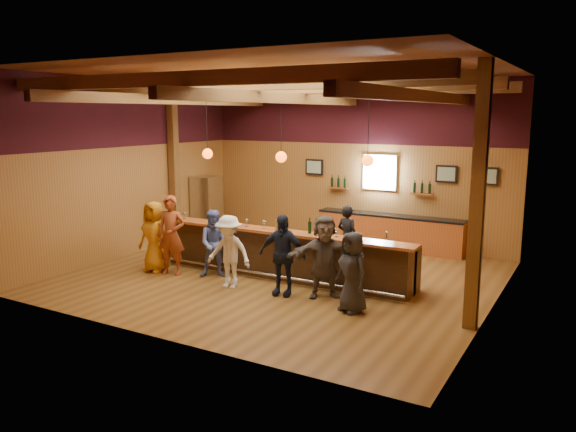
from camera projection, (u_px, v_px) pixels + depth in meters
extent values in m
plane|color=brown|center=(281.00, 277.00, 12.64)|extent=(9.00, 9.00, 0.00)
cube|color=brown|center=(354.00, 164.00, 15.65)|extent=(9.00, 0.04, 4.50)
cube|color=brown|center=(153.00, 203.00, 8.81)|extent=(9.00, 0.04, 4.50)
cube|color=brown|center=(130.00, 168.00, 14.42)|extent=(0.04, 8.00, 4.50)
cube|color=brown|center=(498.00, 192.00, 10.04)|extent=(0.04, 8.00, 4.50)
cube|color=brown|center=(281.00, 71.00, 11.82)|extent=(9.00, 8.00, 0.04)
cube|color=black|center=(354.00, 113.00, 15.38)|extent=(9.00, 0.01, 1.70)
cube|color=black|center=(128.00, 113.00, 14.16)|extent=(0.01, 8.00, 1.70)
cube|color=black|center=(502.00, 112.00, 9.79)|extent=(0.01, 8.00, 1.70)
cube|color=brown|center=(174.00, 164.00, 15.63)|extent=(0.22, 0.22, 4.50)
cube|color=brown|center=(478.00, 198.00, 9.26)|extent=(0.22, 0.22, 4.50)
cube|color=brown|center=(190.00, 79.00, 9.31)|extent=(8.80, 0.20, 0.25)
cube|color=brown|center=(255.00, 84.00, 11.02)|extent=(8.80, 0.20, 0.25)
cube|color=brown|center=(303.00, 88.00, 12.73)|extent=(8.80, 0.20, 0.25)
cube|color=brown|center=(340.00, 91.00, 14.44)|extent=(8.80, 0.20, 0.25)
cube|color=brown|center=(173.00, 100.00, 13.38)|extent=(0.18, 7.80, 0.22)
cube|color=brown|center=(281.00, 98.00, 11.92)|extent=(0.18, 7.80, 0.22)
cube|color=brown|center=(420.00, 96.00, 10.46)|extent=(0.18, 7.80, 0.22)
cube|color=black|center=(281.00, 254.00, 12.54)|extent=(6.00, 0.60, 1.05)
cube|color=#91421A|center=(277.00, 232.00, 12.29)|extent=(6.30, 0.50, 0.06)
cube|color=black|center=(290.00, 234.00, 12.79)|extent=(6.00, 0.48, 0.05)
cube|color=black|center=(290.00, 254.00, 12.88)|extent=(6.00, 0.48, 0.90)
cube|color=silver|center=(372.00, 246.00, 11.83)|extent=(0.45, 0.40, 0.14)
cube|color=silver|center=(395.00, 249.00, 11.58)|extent=(0.45, 0.40, 0.14)
cylinder|color=silver|center=(272.00, 275.00, 12.25)|extent=(6.00, 0.06, 0.06)
cube|color=#91421A|center=(389.00, 233.00, 15.15)|extent=(4.00, 0.50, 0.90)
cube|color=black|center=(390.00, 216.00, 15.06)|extent=(4.00, 0.52, 0.05)
cube|color=silver|center=(380.00, 172.00, 15.25)|extent=(0.95, 0.08, 0.95)
cube|color=white|center=(379.00, 172.00, 15.21)|extent=(0.78, 0.01, 0.78)
cube|color=black|center=(314.00, 167.00, 16.21)|extent=(0.55, 0.04, 0.45)
cube|color=silver|center=(314.00, 167.00, 16.19)|extent=(0.45, 0.01, 0.35)
cube|color=black|center=(446.00, 174.00, 14.36)|extent=(0.55, 0.04, 0.45)
cube|color=silver|center=(446.00, 174.00, 14.34)|extent=(0.45, 0.01, 0.35)
cube|color=black|center=(487.00, 176.00, 13.87)|extent=(0.55, 0.04, 0.45)
cube|color=silver|center=(487.00, 176.00, 13.85)|extent=(0.45, 0.01, 0.35)
cube|color=#91421A|center=(338.00, 188.00, 15.87)|extent=(0.60, 0.18, 0.04)
cylinder|color=black|center=(332.00, 182.00, 15.94)|extent=(0.07, 0.07, 0.26)
cylinder|color=black|center=(338.00, 183.00, 15.84)|extent=(0.07, 0.07, 0.26)
cylinder|color=black|center=(345.00, 183.00, 15.74)|extent=(0.07, 0.07, 0.26)
cube|color=#91421A|center=(422.00, 194.00, 14.70)|extent=(0.60, 0.18, 0.04)
cylinder|color=black|center=(415.00, 188.00, 14.77)|extent=(0.07, 0.07, 0.26)
cylinder|color=black|center=(422.00, 188.00, 14.67)|extent=(0.07, 0.07, 0.26)
cylinder|color=black|center=(430.00, 189.00, 14.57)|extent=(0.07, 0.07, 0.26)
cylinder|color=black|center=(207.00, 127.00, 13.01)|extent=(0.01, 0.01, 1.25)
sphere|color=#FF510C|center=(207.00, 154.00, 13.12)|extent=(0.24, 0.24, 0.24)
cylinder|color=black|center=(281.00, 128.00, 12.03)|extent=(0.01, 0.01, 1.25)
sphere|color=#FF510C|center=(281.00, 157.00, 12.15)|extent=(0.24, 0.24, 0.24)
cylinder|color=black|center=(368.00, 129.00, 11.06)|extent=(0.01, 0.01, 1.25)
sphere|color=#FF510C|center=(368.00, 161.00, 11.17)|extent=(0.24, 0.24, 0.24)
cube|color=silver|center=(207.00, 206.00, 16.69)|extent=(0.70, 0.70, 1.80)
imported|color=#C17612|center=(154.00, 236.00, 12.96)|extent=(0.83, 0.56, 1.66)
imported|color=#8E3C19|center=(171.00, 235.00, 12.71)|extent=(0.76, 0.60, 1.82)
imported|color=#5265A5|center=(215.00, 244.00, 12.53)|extent=(0.94, 0.89, 1.53)
imported|color=silver|center=(229.00, 252.00, 11.74)|extent=(1.04, 0.65, 1.55)
imported|color=#181E30|center=(282.00, 255.00, 11.27)|extent=(1.03, 0.57, 1.66)
imported|color=#574D45|center=(325.00, 257.00, 11.12)|extent=(1.55, 1.29, 1.67)
imported|color=#262528|center=(352.00, 272.00, 10.31)|extent=(0.88, 0.76, 1.51)
imported|color=black|center=(347.00, 238.00, 13.13)|extent=(0.63, 0.48, 1.53)
cylinder|color=brown|center=(280.00, 225.00, 12.26)|extent=(0.22, 0.22, 0.24)
cylinder|color=black|center=(310.00, 228.00, 11.94)|extent=(0.07, 0.07, 0.25)
cylinder|color=black|center=(310.00, 220.00, 11.91)|extent=(0.03, 0.03, 0.09)
cylinder|color=black|center=(316.00, 228.00, 11.92)|extent=(0.07, 0.07, 0.25)
cylinder|color=black|center=(316.00, 220.00, 11.89)|extent=(0.02, 0.02, 0.09)
cylinder|color=silver|center=(185.00, 218.00, 13.64)|extent=(0.07, 0.07, 0.01)
cylinder|color=silver|center=(185.00, 216.00, 13.63)|extent=(0.01, 0.01, 0.10)
sphere|color=silver|center=(184.00, 213.00, 13.62)|extent=(0.08, 0.08, 0.08)
cylinder|color=silver|center=(214.00, 222.00, 13.18)|extent=(0.07, 0.07, 0.01)
cylinder|color=silver|center=(214.00, 220.00, 13.17)|extent=(0.01, 0.01, 0.11)
sphere|color=silver|center=(214.00, 216.00, 13.15)|extent=(0.08, 0.08, 0.08)
cylinder|color=silver|center=(215.00, 223.00, 13.05)|extent=(0.07, 0.07, 0.01)
cylinder|color=silver|center=(214.00, 221.00, 13.04)|extent=(0.01, 0.01, 0.10)
sphere|color=silver|center=(214.00, 217.00, 13.03)|extent=(0.08, 0.08, 0.08)
cylinder|color=silver|center=(247.00, 226.00, 12.70)|extent=(0.07, 0.07, 0.01)
cylinder|color=silver|center=(247.00, 224.00, 12.69)|extent=(0.01, 0.01, 0.10)
sphere|color=silver|center=(247.00, 220.00, 12.68)|extent=(0.08, 0.08, 0.08)
cylinder|color=silver|center=(264.00, 228.00, 12.47)|extent=(0.08, 0.08, 0.01)
cylinder|color=silver|center=(264.00, 226.00, 12.46)|extent=(0.01, 0.01, 0.11)
sphere|color=silver|center=(264.00, 222.00, 12.44)|extent=(0.09, 0.09, 0.09)
cylinder|color=silver|center=(316.00, 236.00, 11.72)|extent=(0.07, 0.07, 0.01)
cylinder|color=silver|center=(316.00, 233.00, 11.71)|extent=(0.01, 0.01, 0.10)
sphere|color=silver|center=(316.00, 229.00, 11.69)|extent=(0.08, 0.08, 0.08)
cylinder|color=silver|center=(337.00, 237.00, 11.62)|extent=(0.07, 0.07, 0.01)
cylinder|color=silver|center=(337.00, 234.00, 11.61)|extent=(0.01, 0.01, 0.10)
sphere|color=silver|center=(337.00, 230.00, 11.60)|extent=(0.08, 0.08, 0.08)
cylinder|color=silver|center=(357.00, 240.00, 11.34)|extent=(0.06, 0.06, 0.01)
cylinder|color=silver|center=(357.00, 237.00, 11.33)|extent=(0.01, 0.01, 0.09)
sphere|color=silver|center=(357.00, 234.00, 11.32)|extent=(0.07, 0.07, 0.07)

